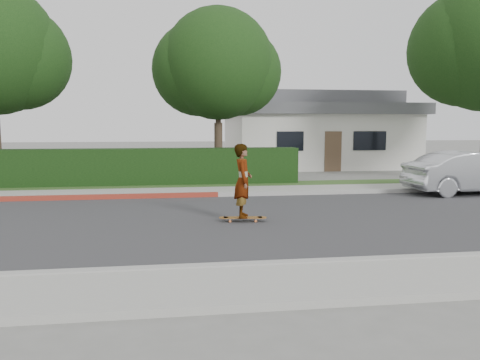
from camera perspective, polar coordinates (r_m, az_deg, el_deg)
The scene contains 14 objects.
ground at distance 11.76m, azimuth -5.67°, elevation -5.15°, with size 120.00×120.00×0.00m, color slate.
road at distance 11.75m, azimuth -5.67°, elevation -5.13°, with size 60.00×8.00×0.01m, color #2D2D30.
curb_near at distance 7.77m, azimuth -4.32°, elevation -10.76°, with size 60.00×0.20×0.15m, color #9E9E99.
sidewalk_near at distance 6.92m, azimuth -3.80°, elevation -13.10°, with size 60.00×1.60×0.12m, color gray.
curb_far at distance 15.78m, azimuth -6.33°, elevation -1.85°, with size 60.00×0.20×0.15m, color #9E9E99.
curb_red_section at distance 16.41m, azimuth -24.08°, elevation -2.06°, with size 12.00×0.21×0.15m, color maroon.
sidewalk_far at distance 16.67m, azimuth -6.43°, elevation -1.45°, with size 60.00×1.60×0.12m, color gray.
planting_strip at distance 18.26m, azimuth -6.59°, elevation -0.78°, with size 60.00×1.60×0.10m, color #2D4C1E.
hedge at distance 18.94m, azimuth -15.78°, elevation 1.41°, with size 15.00×1.00×1.50m, color black.
tree_center at distance 20.93m, azimuth -2.79°, elevation 13.52°, with size 5.66×4.84×7.44m.
house at distance 28.77m, azimuth 9.03°, elevation 5.97°, with size 10.60×8.60×4.30m.
skateboard at distance 11.72m, azimuth 0.35°, elevation -4.64°, with size 1.21×0.37×0.11m.
skateboarder at distance 11.57m, azimuth 0.35°, elevation -0.10°, with size 0.67×0.44×1.83m, color white.
car_silver at distance 18.29m, azimuth 26.33°, elevation 0.79°, with size 1.59×4.56×1.50m, color #B9BCC1.
Camera 1 is at (-0.48, -11.50, 2.40)m, focal length 35.00 mm.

